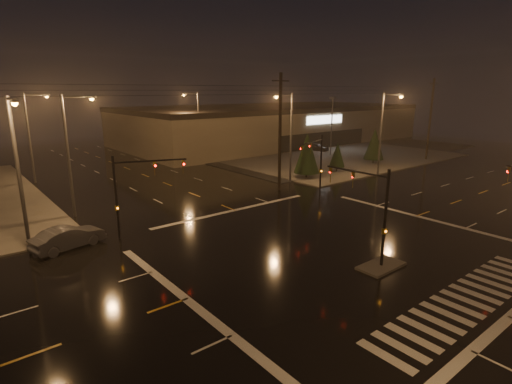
% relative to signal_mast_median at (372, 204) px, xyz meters
% --- Properties ---
extents(ground, '(140.00, 140.00, 0.00)m').
position_rel_signal_mast_median_xyz_m(ground, '(-0.00, 3.07, -3.75)').
color(ground, black).
rests_on(ground, ground).
extents(sidewalk_ne, '(36.00, 36.00, 0.12)m').
position_rel_signal_mast_median_xyz_m(sidewalk_ne, '(30.00, 33.07, -3.69)').
color(sidewalk_ne, '#4D4944').
rests_on(sidewalk_ne, ground).
extents(median_island, '(3.00, 1.60, 0.15)m').
position_rel_signal_mast_median_xyz_m(median_island, '(-0.00, -0.93, -3.68)').
color(median_island, '#4D4944').
rests_on(median_island, ground).
extents(crosswalk, '(15.00, 2.60, 0.01)m').
position_rel_signal_mast_median_xyz_m(crosswalk, '(-0.00, -5.93, -3.75)').
color(crosswalk, beige).
rests_on(crosswalk, ground).
extents(stop_bar_near, '(16.00, 0.50, 0.01)m').
position_rel_signal_mast_median_xyz_m(stop_bar_near, '(-0.00, -7.93, -3.75)').
color(stop_bar_near, beige).
rests_on(stop_bar_near, ground).
extents(stop_bar_far, '(16.00, 0.50, 0.01)m').
position_rel_signal_mast_median_xyz_m(stop_bar_far, '(-0.00, 14.07, -3.75)').
color(stop_bar_far, beige).
rests_on(stop_bar_far, ground).
extents(parking_lot, '(50.00, 24.00, 0.08)m').
position_rel_signal_mast_median_xyz_m(parking_lot, '(35.00, 31.07, -3.71)').
color(parking_lot, black).
rests_on(parking_lot, ground).
extents(retail_building, '(60.20, 28.30, 7.20)m').
position_rel_signal_mast_median_xyz_m(retail_building, '(35.00, 49.06, 0.09)').
color(retail_building, '#665B49').
rests_on(retail_building, ground).
extents(signal_mast_median, '(0.25, 4.59, 6.00)m').
position_rel_signal_mast_median_xyz_m(signal_mast_median, '(0.00, 0.00, 0.00)').
color(signal_mast_median, black).
rests_on(signal_mast_median, ground).
extents(signal_mast_ne, '(4.84, 1.86, 6.00)m').
position_rel_signal_mast_median_xyz_m(signal_mast_ne, '(9.50, 13.21, 0.04)').
color(signal_mast_ne, black).
rests_on(signal_mast_ne, ground).
extents(signal_mast_nw, '(4.84, 1.86, 6.00)m').
position_rel_signal_mast_median_xyz_m(signal_mast_nw, '(-9.50, 13.21, 0.04)').
color(signal_mast_nw, black).
rests_on(signal_mast_nw, ground).
extents(streetlight_1, '(2.77, 0.32, 10.00)m').
position_rel_signal_mast_median_xyz_m(streetlight_1, '(-11.18, 21.07, 2.05)').
color(streetlight_1, '#38383A').
rests_on(streetlight_1, ground).
extents(streetlight_2, '(2.77, 0.32, 10.00)m').
position_rel_signal_mast_median_xyz_m(streetlight_2, '(-11.18, 37.07, 2.05)').
color(streetlight_2, '#38383A').
rests_on(streetlight_2, ground).
extents(streetlight_3, '(2.77, 0.32, 10.00)m').
position_rel_signal_mast_median_xyz_m(streetlight_3, '(11.18, 19.07, 2.05)').
color(streetlight_3, '#38383A').
rests_on(streetlight_3, ground).
extents(streetlight_4, '(2.77, 0.32, 10.00)m').
position_rel_signal_mast_median_xyz_m(streetlight_4, '(11.18, 39.07, 2.05)').
color(streetlight_4, '#38383A').
rests_on(streetlight_4, ground).
extents(streetlight_5, '(0.32, 2.77, 10.00)m').
position_rel_signal_mast_median_xyz_m(streetlight_5, '(-16.00, 14.26, 2.05)').
color(streetlight_5, '#38383A').
rests_on(streetlight_5, ground).
extents(streetlight_6, '(0.32, 2.77, 10.00)m').
position_rel_signal_mast_median_xyz_m(streetlight_6, '(22.00, 14.26, 2.05)').
color(streetlight_6, '#38383A').
rests_on(streetlight_6, ground).
extents(utility_pole_1, '(2.20, 0.32, 12.00)m').
position_rel_signal_mast_median_xyz_m(utility_pole_1, '(8.00, 17.07, 2.38)').
color(utility_pole_1, black).
rests_on(utility_pole_1, ground).
extents(utility_pole_2, '(2.20, 0.32, 12.00)m').
position_rel_signal_mast_median_xyz_m(utility_pole_2, '(38.00, 17.07, 2.38)').
color(utility_pole_2, black).
rests_on(utility_pole_2, ground).
extents(conifer_0, '(3.03, 3.03, 5.44)m').
position_rel_signal_mast_median_xyz_m(conifer_0, '(14.43, 19.34, -0.68)').
color(conifer_0, black).
rests_on(conifer_0, ground).
extents(conifer_1, '(2.01, 2.01, 3.85)m').
position_rel_signal_mast_median_xyz_m(conifer_1, '(20.22, 19.55, -1.48)').
color(conifer_1, black).
rests_on(conifer_1, ground).
extents(conifer_2, '(2.81, 2.81, 5.09)m').
position_rel_signal_mast_median_xyz_m(conifer_2, '(28.94, 20.14, -0.86)').
color(conifer_2, black).
rests_on(conifer_2, ground).
extents(car_parked, '(2.79, 4.54, 1.44)m').
position_rel_signal_mast_median_xyz_m(car_parked, '(31.74, 33.66, -3.03)').
color(car_parked, black).
rests_on(car_parked, ground).
extents(car_crossing, '(4.92, 2.68, 1.54)m').
position_rel_signal_mast_median_xyz_m(car_crossing, '(-13.79, 13.94, -2.98)').
color(car_crossing, '#55575D').
rests_on(car_crossing, ground).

